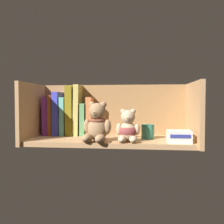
{
  "coord_description": "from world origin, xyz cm",
  "views": [
    {
      "loc": [
        12.17,
        -104.14,
        17.87
      ],
      "look_at": [
        0.72,
        0.0,
        13.48
      ],
      "focal_mm": 39.01,
      "sensor_mm": 36.0,
      "label": 1
    }
  ],
  "objects_px": {
    "book_4": "(72,111)",
    "pillar_candle": "(148,132)",
    "book_5": "(79,110)",
    "teddy_bear_larger": "(97,124)",
    "book_7": "(91,116)",
    "teddy_bear_smaller": "(128,129)",
    "book_2": "(60,113)",
    "small_product_box": "(179,137)",
    "book_6": "(85,119)",
    "book_3": "(66,116)",
    "book_1": "(54,115)",
    "book_0": "(49,116)"
  },
  "relations": [
    {
      "from": "book_7",
      "to": "pillar_candle",
      "type": "bearing_deg",
      "value": -20.12
    },
    {
      "from": "book_6",
      "to": "small_product_box",
      "type": "relative_size",
      "value": 1.69
    },
    {
      "from": "book_0",
      "to": "teddy_bear_larger",
      "type": "relative_size",
      "value": 1.13
    },
    {
      "from": "book_2",
      "to": "small_product_box",
      "type": "xyz_separation_m",
      "value": [
        0.54,
        -0.19,
        -0.08
      ]
    },
    {
      "from": "book_5",
      "to": "pillar_candle",
      "type": "xyz_separation_m",
      "value": [
        0.33,
        -0.1,
        -0.09
      ]
    },
    {
      "from": "book_2",
      "to": "book_6",
      "type": "distance_m",
      "value": 0.13
    },
    {
      "from": "book_3",
      "to": "teddy_bear_larger",
      "type": "xyz_separation_m",
      "value": [
        0.19,
        -0.19,
        -0.02
      ]
    },
    {
      "from": "book_3",
      "to": "book_2",
      "type": "bearing_deg",
      "value": 180.0
    },
    {
      "from": "book_0",
      "to": "book_6",
      "type": "height_order",
      "value": "book_0"
    },
    {
      "from": "book_7",
      "to": "book_1",
      "type": "bearing_deg",
      "value": 180.0
    },
    {
      "from": "book_7",
      "to": "teddy_bear_larger",
      "type": "relative_size",
      "value": 1.12
    },
    {
      "from": "book_5",
      "to": "small_product_box",
      "type": "xyz_separation_m",
      "value": [
        0.44,
        -0.19,
        -0.1
      ]
    },
    {
      "from": "teddy_bear_larger",
      "to": "pillar_candle",
      "type": "distance_m",
      "value": 0.23
    },
    {
      "from": "book_7",
      "to": "pillar_candle",
      "type": "height_order",
      "value": "book_7"
    },
    {
      "from": "book_2",
      "to": "small_product_box",
      "type": "distance_m",
      "value": 0.58
    },
    {
      "from": "book_0",
      "to": "book_5",
      "type": "distance_m",
      "value": 0.15
    },
    {
      "from": "book_6",
      "to": "book_3",
      "type": "bearing_deg",
      "value": 180.0
    },
    {
      "from": "book_0",
      "to": "book_5",
      "type": "height_order",
      "value": "book_5"
    },
    {
      "from": "book_5",
      "to": "teddy_bear_larger",
      "type": "height_order",
      "value": "book_5"
    },
    {
      "from": "book_5",
      "to": "book_4",
      "type": "bearing_deg",
      "value": 180.0
    },
    {
      "from": "book_7",
      "to": "pillar_candle",
      "type": "distance_m",
      "value": 0.29
    },
    {
      "from": "book_5",
      "to": "teddy_bear_smaller",
      "type": "height_order",
      "value": "book_5"
    },
    {
      "from": "book_1",
      "to": "book_4",
      "type": "distance_m",
      "value": 0.09
    },
    {
      "from": "book_0",
      "to": "book_1",
      "type": "xyz_separation_m",
      "value": [
        0.03,
        0.0,
        0.0
      ]
    },
    {
      "from": "book_1",
      "to": "teddy_bear_larger",
      "type": "relative_size",
      "value": 1.17
    },
    {
      "from": "book_3",
      "to": "book_6",
      "type": "distance_m",
      "value": 0.09
    },
    {
      "from": "book_6",
      "to": "pillar_candle",
      "type": "xyz_separation_m",
      "value": [
        0.3,
        -0.1,
        -0.04
      ]
    },
    {
      "from": "teddy_bear_larger",
      "to": "book_7",
      "type": "bearing_deg",
      "value": 108.63
    },
    {
      "from": "book_5",
      "to": "teddy_bear_smaller",
      "type": "relative_size",
      "value": 1.82
    },
    {
      "from": "book_3",
      "to": "book_6",
      "type": "bearing_deg",
      "value": 0.0
    },
    {
      "from": "book_5",
      "to": "teddy_bear_larger",
      "type": "relative_size",
      "value": 1.49
    },
    {
      "from": "book_2",
      "to": "teddy_bear_larger",
      "type": "height_order",
      "value": "book_2"
    },
    {
      "from": "book_6",
      "to": "teddy_bear_smaller",
      "type": "bearing_deg",
      "value": -40.16
    },
    {
      "from": "book_1",
      "to": "book_4",
      "type": "height_order",
      "value": "book_4"
    },
    {
      "from": "book_7",
      "to": "book_6",
      "type": "bearing_deg",
      "value": 180.0
    },
    {
      "from": "book_4",
      "to": "pillar_candle",
      "type": "relative_size",
      "value": 3.75
    },
    {
      "from": "book_4",
      "to": "small_product_box",
      "type": "distance_m",
      "value": 0.52
    },
    {
      "from": "book_4",
      "to": "pillar_candle",
      "type": "distance_m",
      "value": 0.38
    },
    {
      "from": "teddy_bear_smaller",
      "to": "book_7",
      "type": "bearing_deg",
      "value": 135.67
    },
    {
      "from": "book_7",
      "to": "small_product_box",
      "type": "bearing_deg",
      "value": -25.82
    },
    {
      "from": "book_1",
      "to": "teddy_bear_smaller",
      "type": "bearing_deg",
      "value": -26.45
    },
    {
      "from": "book_4",
      "to": "pillar_candle",
      "type": "bearing_deg",
      "value": -15.34
    },
    {
      "from": "book_3",
      "to": "book_4",
      "type": "xyz_separation_m",
      "value": [
        0.03,
        0.0,
        0.03
      ]
    },
    {
      "from": "book_6",
      "to": "teddy_bear_smaller",
      "type": "distance_m",
      "value": 0.29
    },
    {
      "from": "book_2",
      "to": "book_5",
      "type": "distance_m",
      "value": 0.1
    },
    {
      "from": "book_5",
      "to": "book_2",
      "type": "bearing_deg",
      "value": 180.0
    },
    {
      "from": "book_3",
      "to": "teddy_bear_larger",
      "type": "bearing_deg",
      "value": -45.65
    },
    {
      "from": "teddy_bear_larger",
      "to": "pillar_candle",
      "type": "height_order",
      "value": "teddy_bear_larger"
    },
    {
      "from": "book_7",
      "to": "teddy_bear_smaller",
      "type": "relative_size",
      "value": 1.37
    },
    {
      "from": "book_4",
      "to": "small_product_box",
      "type": "height_order",
      "value": "book_4"
    }
  ]
}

